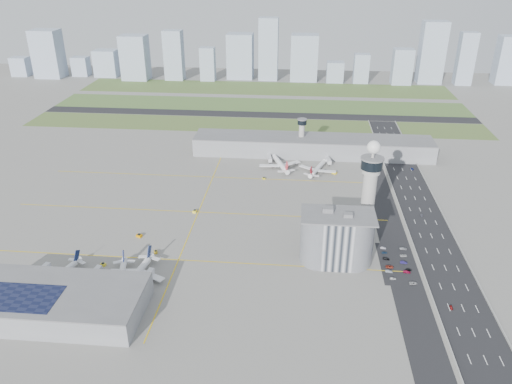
# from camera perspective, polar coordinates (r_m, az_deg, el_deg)

# --- Properties ---
(ground) EXTENTS (1000.00, 1000.00, 0.00)m
(ground) POSITION_cam_1_polar(r_m,az_deg,el_deg) (319.10, -0.58, -5.16)
(ground) COLOR gray
(grass_strip_0) EXTENTS (480.00, 50.00, 0.08)m
(grass_strip_0) POSITION_cam_1_polar(r_m,az_deg,el_deg) (525.65, -0.27, 7.65)
(grass_strip_0) COLOR #557035
(grass_strip_0) RESTS_ON ground
(grass_strip_1) EXTENTS (480.00, 60.00, 0.08)m
(grass_strip_1) POSITION_cam_1_polar(r_m,az_deg,el_deg) (597.04, 0.44, 9.90)
(grass_strip_1) COLOR #4A6D33
(grass_strip_1) RESTS_ON ground
(grass_strip_2) EXTENTS (480.00, 70.00, 0.08)m
(grass_strip_2) POSITION_cam_1_polar(r_m,az_deg,el_deg) (674.06, 1.03, 11.77)
(grass_strip_2) COLOR #4F6D34
(grass_strip_2) RESTS_ON ground
(runway) EXTENTS (480.00, 22.00, 0.10)m
(runway) POSITION_cam_1_polar(r_m,az_deg,el_deg) (560.74, 0.10, 8.84)
(runway) COLOR black
(runway) RESTS_ON ground
(highway) EXTENTS (28.00, 500.00, 0.10)m
(highway) POSITION_cam_1_polar(r_m,az_deg,el_deg) (329.40, 19.85, -5.80)
(highway) COLOR black
(highway) RESTS_ON ground
(barrier_left) EXTENTS (0.60, 500.00, 1.20)m
(barrier_left) POSITION_cam_1_polar(r_m,az_deg,el_deg) (325.73, 17.48, -5.68)
(barrier_left) COLOR #9E9E99
(barrier_left) RESTS_ON ground
(barrier_right) EXTENTS (0.60, 500.00, 1.20)m
(barrier_right) POSITION_cam_1_polar(r_m,az_deg,el_deg) (333.09, 22.20, -5.75)
(barrier_right) COLOR #9E9E99
(barrier_right) RESTS_ON ground
(landside_road) EXTENTS (18.00, 260.00, 0.08)m
(landside_road) POSITION_cam_1_polar(r_m,az_deg,el_deg) (315.39, 15.83, -6.67)
(landside_road) COLOR black
(landside_road) RESTS_ON ground
(parking_lot) EXTENTS (20.00, 44.00, 0.10)m
(parking_lot) POSITION_cam_1_polar(r_m,az_deg,el_deg) (305.09, 15.82, -7.87)
(parking_lot) COLOR black
(parking_lot) RESTS_ON ground
(taxiway_line_h_0) EXTENTS (260.00, 0.60, 0.01)m
(taxiway_line_h_0) POSITION_cam_1_polar(r_m,az_deg,el_deg) (300.48, -8.85, -7.68)
(taxiway_line_h_0) COLOR yellow
(taxiway_line_h_0) RESTS_ON ground
(taxiway_line_h_1) EXTENTS (260.00, 0.60, 0.01)m
(taxiway_line_h_1) POSITION_cam_1_polar(r_m,az_deg,el_deg) (350.58, -6.60, -2.30)
(taxiway_line_h_1) COLOR yellow
(taxiway_line_h_1) RESTS_ON ground
(taxiway_line_h_2) EXTENTS (260.00, 0.60, 0.01)m
(taxiway_line_h_2) POSITION_cam_1_polar(r_m,az_deg,el_deg) (403.40, -4.95, 1.71)
(taxiway_line_h_2) COLOR yellow
(taxiway_line_h_2) RESTS_ON ground
(taxiway_line_v) EXTENTS (0.60, 260.00, 0.01)m
(taxiway_line_v) POSITION_cam_1_polar(r_m,az_deg,el_deg) (350.58, -6.60, -2.30)
(taxiway_line_v) COLOR yellow
(taxiway_line_v) RESTS_ON ground
(control_tower) EXTENTS (14.00, 14.00, 64.50)m
(control_tower) POSITION_cam_1_polar(r_m,az_deg,el_deg) (311.49, 12.84, 0.62)
(control_tower) COLOR #ADAAA5
(control_tower) RESTS_ON ground
(secondary_tower) EXTENTS (8.60, 8.60, 31.90)m
(secondary_tower) POSITION_cam_1_polar(r_m,az_deg,el_deg) (446.36, 5.24, 6.72)
(secondary_tower) COLOR #ADAAA5
(secondary_tower) RESTS_ON ground
(admin_building) EXTENTS (42.00, 24.00, 33.50)m
(admin_building) POSITION_cam_1_polar(r_m,az_deg,el_deg) (292.06, 9.20, -5.23)
(admin_building) COLOR #B2B2B7
(admin_building) RESTS_ON ground
(terminal_pier) EXTENTS (210.00, 32.00, 15.80)m
(terminal_pier) POSITION_cam_1_polar(r_m,az_deg,el_deg) (448.32, 6.46, 5.27)
(terminal_pier) COLOR gray
(terminal_pier) RESTS_ON ground
(near_terminal) EXTENTS (84.00, 42.00, 13.00)m
(near_terminal) POSITION_cam_1_polar(r_m,az_deg,el_deg) (273.21, -21.59, -11.63)
(near_terminal) COLOR gray
(near_terminal) RESTS_ON ground
(airplane_near_a) EXTENTS (37.97, 41.28, 9.54)m
(airplane_near_a) POSITION_cam_1_polar(r_m,az_deg,el_deg) (299.38, -21.62, -8.46)
(airplane_near_a) COLOR white
(airplane_near_a) RESTS_ON ground
(airplane_near_b) EXTENTS (37.45, 41.62, 10.10)m
(airplane_near_b) POSITION_cam_1_polar(r_m,az_deg,el_deg) (286.03, -15.25, -9.07)
(airplane_near_b) COLOR white
(airplane_near_b) RESTS_ON ground
(airplane_near_c) EXTENTS (39.04, 43.85, 10.91)m
(airplane_near_c) POSITION_cam_1_polar(r_m,az_deg,el_deg) (286.12, -13.56, -8.74)
(airplane_near_c) COLOR white
(airplane_near_c) RESTS_ON ground
(airplane_far_a) EXTENTS (48.38, 52.16, 11.86)m
(airplane_far_a) POSITION_cam_1_polar(r_m,az_deg,el_deg) (419.56, 2.73, 3.64)
(airplane_far_a) COLOR white
(airplane_far_a) RESTS_ON ground
(airplane_far_b) EXTENTS (42.82, 46.18, 10.51)m
(airplane_far_b) POSITION_cam_1_polar(r_m,az_deg,el_deg) (413.16, 7.09, 3.00)
(airplane_far_b) COLOR white
(airplane_far_b) RESTS_ON ground
(jet_bridge_near_0) EXTENTS (5.39, 14.31, 5.70)m
(jet_bridge_near_0) POSITION_cam_1_polar(r_m,az_deg,el_deg) (301.06, -24.10, -9.20)
(jet_bridge_near_0) COLOR silver
(jet_bridge_near_0) RESTS_ON ground
(jet_bridge_near_1) EXTENTS (5.39, 14.31, 5.70)m
(jet_bridge_near_1) POSITION_cam_1_polar(r_m,az_deg,el_deg) (288.19, -18.80, -9.86)
(jet_bridge_near_1) COLOR silver
(jet_bridge_near_1) RESTS_ON ground
(jet_bridge_near_2) EXTENTS (5.39, 14.31, 5.70)m
(jet_bridge_near_2) POSITION_cam_1_polar(r_m,az_deg,el_deg) (277.98, -13.03, -10.48)
(jet_bridge_near_2) COLOR silver
(jet_bridge_near_2) RESTS_ON ground
(jet_bridge_far_0) EXTENTS (5.39, 14.31, 5.70)m
(jet_bridge_far_0) POSITION_cam_1_polar(r_m,az_deg,el_deg) (435.86, 1.44, 4.10)
(jet_bridge_far_0) COLOR silver
(jet_bridge_far_0) RESTS_ON ground
(jet_bridge_far_1) EXTENTS (5.39, 14.31, 5.70)m
(jet_bridge_far_1) POSITION_cam_1_polar(r_m,az_deg,el_deg) (435.71, 8.03, 3.84)
(jet_bridge_far_1) COLOR silver
(jet_bridge_far_1) RESTS_ON ground
(tug_0) EXTENTS (3.55, 2.93, 1.78)m
(tug_0) POSITION_cam_1_polar(r_m,az_deg,el_deg) (304.87, -17.08, -7.90)
(tug_0) COLOR yellow
(tug_0) RESTS_ON ground
(tug_1) EXTENTS (2.82, 3.37, 1.67)m
(tug_1) POSITION_cam_1_polar(r_m,az_deg,el_deg) (308.95, -11.39, -6.70)
(tug_1) COLOR gold
(tug_1) RESTS_ON ground
(tug_2) EXTENTS (4.20, 3.54, 2.07)m
(tug_2) POSITION_cam_1_polar(r_m,az_deg,el_deg) (327.39, -13.21, -4.85)
(tug_2) COLOR #D28400
(tug_2) RESTS_ON ground
(tug_3) EXTENTS (2.82, 3.74, 2.01)m
(tug_3) POSITION_cam_1_polar(r_m,az_deg,el_deg) (350.22, -7.01, -2.17)
(tug_3) COLOR yellow
(tug_3) RESTS_ON ground
(tug_4) EXTENTS (2.74, 3.25, 1.61)m
(tug_4) POSITION_cam_1_polar(r_m,az_deg,el_deg) (398.06, 0.90, 1.59)
(tug_4) COLOR yellow
(tug_4) RESTS_ON ground
(tug_5) EXTENTS (4.34, 4.14, 2.08)m
(tug_5) POSITION_cam_1_polar(r_m,az_deg,el_deg) (412.55, 8.95, 2.21)
(tug_5) COLOR yellow
(tug_5) RESTS_ON ground
(car_lot_0) EXTENTS (3.49, 1.46, 1.18)m
(car_lot_0) POSITION_cam_1_polar(r_m,az_deg,el_deg) (290.93, 15.38, -9.50)
(car_lot_0) COLOR silver
(car_lot_0) RESTS_ON ground
(car_lot_1) EXTENTS (4.10, 1.68, 1.32)m
(car_lot_1) POSITION_cam_1_polar(r_m,az_deg,el_deg) (296.05, 14.95, -8.75)
(car_lot_1) COLOR gray
(car_lot_1) RESTS_ON ground
(car_lot_2) EXTENTS (4.56, 2.12, 1.26)m
(car_lot_2) POSITION_cam_1_polar(r_m,az_deg,el_deg) (300.11, 15.01, -8.25)
(car_lot_2) COLOR #A13423
(car_lot_2) RESTS_ON ground
(car_lot_3) EXTENTS (4.10, 2.09, 1.14)m
(car_lot_3) POSITION_cam_1_polar(r_m,az_deg,el_deg) (306.86, 14.65, -7.39)
(car_lot_3) COLOR black
(car_lot_3) RESTS_ON ground
(car_lot_4) EXTENTS (3.39, 1.75, 1.10)m
(car_lot_4) POSITION_cam_1_polar(r_m,az_deg,el_deg) (312.44, 14.46, -6.71)
(car_lot_4) COLOR navy
(car_lot_4) RESTS_ON ground
(car_lot_5) EXTENTS (3.51, 1.62, 1.11)m
(car_lot_5) POSITION_cam_1_polar(r_m,az_deg,el_deg) (316.76, 14.33, -6.21)
(car_lot_5) COLOR #BCB7C8
(car_lot_5) RESTS_ON ground
(car_lot_6) EXTENTS (4.63, 2.46, 1.24)m
(car_lot_6) POSITION_cam_1_polar(r_m,az_deg,el_deg) (290.34, 17.54, -9.90)
(car_lot_6) COLOR #AFB0B2
(car_lot_6) RESTS_ON ground
(car_lot_7) EXTENTS (4.30, 2.07, 1.21)m
(car_lot_7) POSITION_cam_1_polar(r_m,az_deg,el_deg) (298.53, 16.86, -8.72)
(car_lot_7) COLOR #9F0E39
(car_lot_7) RESTS_ON ground
(car_lot_8) EXTENTS (3.44, 1.59, 1.14)m
(car_lot_8) POSITION_cam_1_polar(r_m,az_deg,el_deg) (300.67, 17.03, -8.48)
(car_lot_8) COLOR black
(car_lot_8) RESTS_ON ground
(car_lot_9) EXTENTS (4.07, 1.63, 1.32)m
(car_lot_9) POSITION_cam_1_polar(r_m,az_deg,el_deg) (306.09, 16.52, -7.72)
(car_lot_9) COLOR navy
(car_lot_9) RESTS_ON ground
(car_lot_10) EXTENTS (4.39, 2.50, 1.15)m
(car_lot_10) POSITION_cam_1_polar(r_m,az_deg,el_deg) (312.51, 16.51, -6.98)
(car_lot_10) COLOR silver
(car_lot_10) RESTS_ON ground
(car_lot_11) EXTENTS (4.21, 1.73, 1.22)m
(car_lot_11) POSITION_cam_1_polar(r_m,az_deg,el_deg) (319.30, 16.47, -6.21)
(car_lot_11) COLOR #A3A6AD
(car_lot_11) RESTS_ON ground
(car_hw_0) EXTENTS (1.58, 3.42, 1.14)m
(car_hw_0) POSITION_cam_1_polar(r_m,az_deg,el_deg) (279.37, 21.42, -12.19)
(car_hw_0) COLOR maroon
(car_hw_0) RESTS_ON ground
(car_hw_1) EXTENTS (1.60, 3.57, 1.14)m
(car_hw_1) POSITION_cam_1_polar(r_m,az_deg,el_deg) (361.39, 18.39, -2.54)
(car_hw_1) COLOR #27272F
(car_hw_1) RESTS_ON ground
(car_hw_2) EXTENTS (2.01, 4.18, 1.15)m
(car_hw_2) POSITION_cam_1_polar(r_m,az_deg,el_deg) (435.75, 17.42, 2.54)
(car_hw_2) COLOR navy
(car_hw_2) RESTS_ON ground
(car_hw_4) EXTENTS (1.86, 3.79, 1.24)m
(car_hw_4) POSITION_cam_1_polar(r_m,az_deg,el_deg) (487.03, 14.33, 5.40)
(car_hw_4) COLOR #929CA2
(car_hw_4) RESTS_ON ground
(skyline_bldg_0) EXTENTS (24.05, 19.24, 26.50)m
(skyline_bldg_0) POSITION_cam_1_polar(r_m,az_deg,el_deg) (817.86, -25.28, 12.85)
(skyline_bldg_0) COLOR #9EADC1
(skyline_bldg_0) RESTS_ON ground
(skyline_bldg_1) EXTENTS (37.63, 30.10, 65.60)m
(skyline_bldg_1) POSITION_cam_1_polar(r_m,az_deg,el_deg) (788.70, -22.68, 14.38)
(skyline_bldg_1) COLOR #9EADC1
(skyline_bldg_1) RESTS_ON ground
(skyline_bldg_2) EXTENTS (22.81, 18.25, 26.79)m
(skyline_bldg_2) POSITION_cam_1_polar(r_m,az_deg,el_deg) (786.05, -19.37, 13.40)
(skyline_bldg_2) COLOR #9EADC1
(skyline_bldg_2) RESTS_ON ground
(skyline_bldg_3) EXTENTS (32.30, 25.84, 36.93)m
(skyline_bldg_3) POSITION_cam_1_polar(r_m,az_deg,el_deg) (771.23, -16.69, 13.94)
(skyline_bldg_3) COLOR #9EADC1
(skyline_bldg_3) RESTS_ON ground
(skyline_bldg_4) EXTENTS (35.81, 28.65, 60.36)m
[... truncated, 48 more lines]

